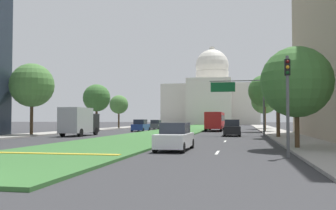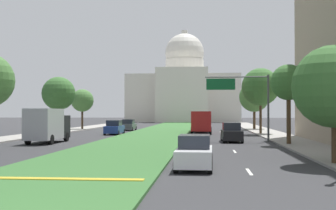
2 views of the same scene
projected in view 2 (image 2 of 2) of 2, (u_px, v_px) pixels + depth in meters
The scene contains 20 objects.
ground_plane at pixel (166, 130), 69.57m from camera, with size 265.74×265.74×0.00m, color #333335.
grass_median at pixel (162, 131), 63.56m from camera, with size 8.26×108.71×0.14m, color #386B33.
median_curb_nose at pixel (55, 179), 18.25m from camera, with size 7.43×0.50×0.04m, color gold.
lane_dashes_right at pixel (227, 141), 43.74m from camera, with size 0.16×44.16×0.01m.
sidewalk_left at pixel (50, 133), 58.78m from camera, with size 4.00×108.71×0.15m, color #9E9991.
sidewalk_right at pixel (271, 134), 56.30m from camera, with size 4.00×108.71×0.15m, color #9E9991.
capitol_building at pixel (184, 92), 128.99m from camera, with size 31.17×29.30×26.82m.
overhead_guide_sign at pixel (244, 94), 42.74m from camera, with size 6.19×0.20×6.50m.
street_tree_right_near at pixel (334, 87), 24.00m from camera, with size 4.54×4.54×6.58m.
street_tree_right_mid at pixel (289, 83), 38.16m from camera, with size 3.12×3.12×7.03m.
street_tree_left_far at pixel (59, 94), 59.26m from camera, with size 4.48×4.48×7.60m.
street_tree_right_far at pixel (260, 87), 55.92m from camera, with size 4.78×4.78×8.44m.
street_tree_left_distant at pixel (82, 101), 70.38m from camera, with size 3.60×3.60×6.49m.
street_tree_right_distant at pixel (254, 97), 70.48m from camera, with size 4.79×4.79×7.65m.
sedan_lead_stopped at pixel (194, 153), 22.75m from camera, with size 1.92×4.56×1.73m.
sedan_midblock at pixel (232, 133), 42.47m from camera, with size 1.99×4.51×1.86m.
sedan_distant at pixel (114, 128), 55.97m from camera, with size 1.92×4.53×1.84m.
sedan_far_horizon at pixel (129, 125), 67.65m from camera, with size 1.89×4.64×1.73m.
box_truck_delivery at pixel (47, 125), 40.97m from camera, with size 2.40×6.40×3.20m.
city_bus at pixel (201, 120), 60.04m from camera, with size 2.62×11.00×2.95m.
Camera 2 is at (6.23, -8.95, 2.96)m, focal length 47.17 mm.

